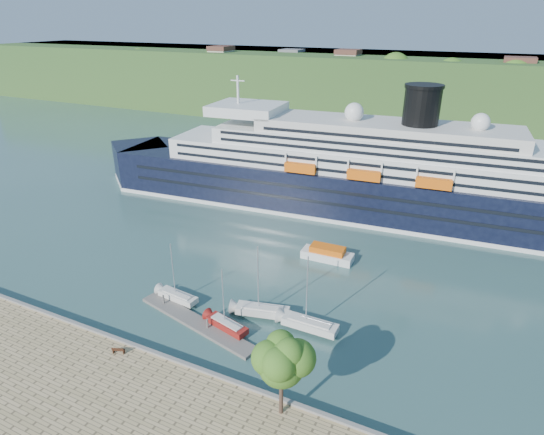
{
  "coord_description": "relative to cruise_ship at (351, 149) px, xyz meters",
  "views": [
    {
      "loc": [
        29.84,
        -31.95,
        36.92
      ],
      "look_at": [
        0.13,
        30.0,
        6.34
      ],
      "focal_mm": 30.0,
      "sensor_mm": 36.0,
      "label": 1
    }
  ],
  "objects": [
    {
      "name": "quay_coping",
      "position": [
        -6.25,
        -53.71,
        -11.82
      ],
      "size": [
        220.0,
        0.5,
        0.3
      ],
      "primitive_type": "cube",
      "color": "slate",
      "rests_on": "promenade"
    },
    {
      "name": "promenade_tree",
      "position": [
        10.03,
        -55.13,
        -6.97
      ],
      "size": [
        6.03,
        6.03,
        9.99
      ],
      "primitive_type": null,
      "color": "#346A1B",
      "rests_on": "promenade"
    },
    {
      "name": "tender_launch",
      "position": [
        3.33,
        -22.11,
        -11.78
      ],
      "size": [
        8.62,
        3.13,
        2.36
      ],
      "primitive_type": null,
      "rotation": [
        0.0,
        0.0,
        0.02
      ],
      "color": "orange",
      "rests_on": "ground"
    },
    {
      "name": "park_bench",
      "position": [
        -10.6,
        -55.4,
        -11.48
      ],
      "size": [
        1.62,
        1.09,
        0.96
      ],
      "primitive_type": null,
      "rotation": [
        0.0,
        0.0,
        0.34
      ],
      "color": "#452413",
      "rests_on": "promenade"
    },
    {
      "name": "sailboat_white_near",
      "position": [
        -11.55,
        -42.74,
        -8.65
      ],
      "size": [
        6.85,
        2.59,
        8.64
      ],
      "primitive_type": null,
      "rotation": [
        0.0,
        0.0,
        -0.11
      ],
      "color": "silver",
      "rests_on": "ground"
    },
    {
      "name": "far_hillside",
      "position": [
        -6.25,
        91.49,
        -0.97
      ],
      "size": [
        400.0,
        50.0,
        24.0
      ],
      "primitive_type": "cube",
      "color": "#2C5421",
      "rests_on": "ground"
    },
    {
      "name": "floating_pontoon",
      "position": [
        -6.4,
        -45.9,
        -12.75
      ],
      "size": [
        19.5,
        6.69,
        0.43
      ],
      "primitive_type": null,
      "rotation": [
        0.0,
        0.0,
        -0.23
      ],
      "color": "slate",
      "rests_on": "ground"
    },
    {
      "name": "sailboat_white_far",
      "position": [
        7.55,
        -40.89,
        -7.83
      ],
      "size": [
        7.96,
        2.27,
        10.26
      ],
      "primitive_type": null,
      "rotation": [
        0.0,
        0.0,
        -0.01
      ],
      "color": "silver",
      "rests_on": "ground"
    },
    {
      "name": "sailboat_extra",
      "position": [
        0.75,
        -40.77,
        -7.91
      ],
      "size": [
        8.12,
        3.92,
        10.12
      ],
      "primitive_type": null,
      "rotation": [
        0.0,
        0.0,
        0.23
      ],
      "color": "silver",
      "rests_on": "ground"
    },
    {
      "name": "sailboat_red",
      "position": [
        -2.02,
        -45.33,
        -8.71
      ],
      "size": [
        6.84,
        3.38,
        8.52
      ],
      "primitive_type": null,
      "rotation": [
        0.0,
        0.0,
        -0.25
      ],
      "color": "maroon",
      "rests_on": "ground"
    },
    {
      "name": "cruise_ship",
      "position": [
        0.0,
        0.0,
        0.0
      ],
      "size": [
        116.47,
        26.11,
        25.93
      ],
      "primitive_type": null,
      "rotation": [
        0.0,
        0.0,
        0.08
      ],
      "color": "black",
      "rests_on": "ground"
    },
    {
      "name": "ground",
      "position": [
        -6.25,
        -53.51,
        -12.97
      ],
      "size": [
        400.0,
        400.0,
        0.0
      ],
      "primitive_type": "plane",
      "color": "#2C4E4C",
      "rests_on": "ground"
    }
  ]
}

